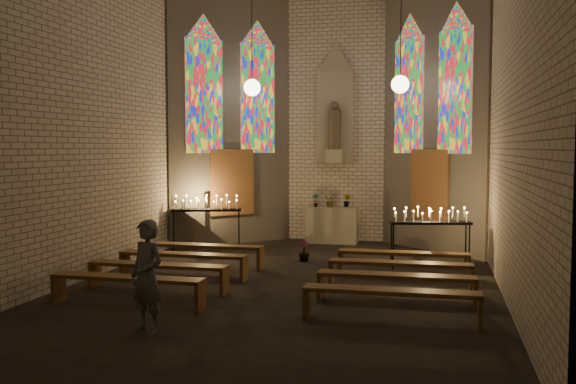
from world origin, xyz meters
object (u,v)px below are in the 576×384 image
object	(u,v)px
altar	(332,225)
votive_stand_left	(206,206)
aisle_flower_pot	(304,251)
votive_stand_right	(430,218)
visitor	(147,276)

from	to	relation	value
altar	votive_stand_left	size ratio (longest dim) A/B	0.76
altar	aisle_flower_pot	world-z (taller)	altar
votive_stand_right	visitor	size ratio (longest dim) A/B	1.11
aisle_flower_pot	votive_stand_left	distance (m)	3.18
aisle_flower_pot	altar	bearing A→B (deg)	86.69
altar	aisle_flower_pot	bearing A→B (deg)	-93.31
altar	visitor	bearing A→B (deg)	-97.45
votive_stand_left	votive_stand_right	size ratio (longest dim) A/B	1.02
aisle_flower_pot	votive_stand_right	bearing A→B (deg)	-4.52
votive_stand_left	visitor	world-z (taller)	visitor
votive_stand_left	visitor	size ratio (longest dim) A/B	1.13
altar	visitor	xyz separation A→B (m)	(-1.19, -9.13, 0.31)
aisle_flower_pot	votive_stand_right	distance (m)	3.00
votive_stand_left	visitor	distance (m)	7.51
altar	votive_stand_left	xyz separation A→B (m)	(-3.00, -1.85, 0.63)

